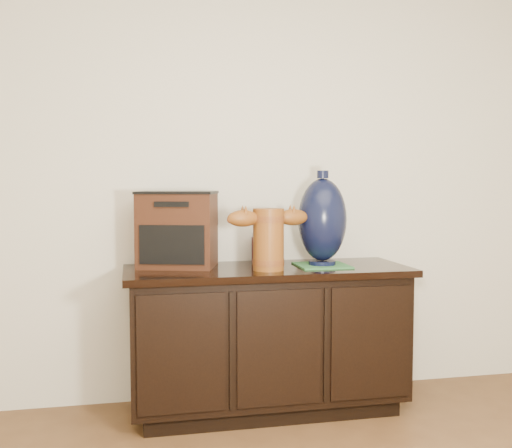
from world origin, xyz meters
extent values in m
plane|color=silver|center=(0.00, 2.50, 1.30)|extent=(4.50, 0.00, 4.50)
cube|color=black|center=(0.00, 2.23, 0.04)|extent=(1.29, 0.45, 0.08)
cube|color=black|center=(0.00, 2.23, 0.40)|extent=(1.40, 0.50, 0.64)
cube|color=black|center=(0.00, 2.23, 0.74)|extent=(1.46, 0.56, 0.03)
cube|color=black|center=(-0.47, 1.97, 0.40)|extent=(0.41, 0.01, 0.56)
cube|color=black|center=(0.00, 1.97, 0.40)|extent=(0.41, 0.01, 0.56)
cube|color=black|center=(0.47, 1.97, 0.40)|extent=(0.41, 0.01, 0.56)
cylinder|color=brown|center=(-0.02, 2.13, 0.91)|extent=(0.18, 0.18, 0.31)
cylinder|color=#441D0D|center=(-0.02, 2.13, 0.80)|extent=(0.18, 0.18, 0.03)
cylinder|color=#441D0D|center=(-0.02, 2.13, 1.01)|extent=(0.18, 0.18, 0.03)
ellipsoid|color=brown|center=(-0.15, 2.11, 1.02)|extent=(0.17, 0.10, 0.08)
ellipsoid|color=brown|center=(0.11, 2.15, 1.02)|extent=(0.17, 0.10, 0.08)
cube|color=#381A0E|center=(-0.45, 2.35, 0.94)|extent=(0.45, 0.40, 0.38)
cube|color=black|center=(-0.49, 2.20, 0.89)|extent=(0.31, 0.10, 0.20)
cube|color=black|center=(-0.45, 2.35, 1.14)|extent=(0.46, 0.41, 0.01)
cube|color=#327039|center=(0.29, 2.21, 0.76)|extent=(0.27, 0.27, 0.01)
cylinder|color=black|center=(0.29, 2.21, 0.77)|extent=(0.14, 0.14, 0.02)
ellipsoid|color=black|center=(0.29, 2.21, 1.00)|extent=(0.26, 0.26, 0.43)
cylinder|color=black|center=(0.29, 2.21, 1.23)|extent=(0.06, 0.06, 0.04)
cylinder|color=#510E0E|center=(-0.01, 2.44, 0.82)|extent=(0.06, 0.06, 0.14)
cylinder|color=silver|center=(-0.01, 2.44, 0.90)|extent=(0.05, 0.05, 0.02)
camera|label=1|loc=(-0.69, -0.76, 1.19)|focal=42.00mm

